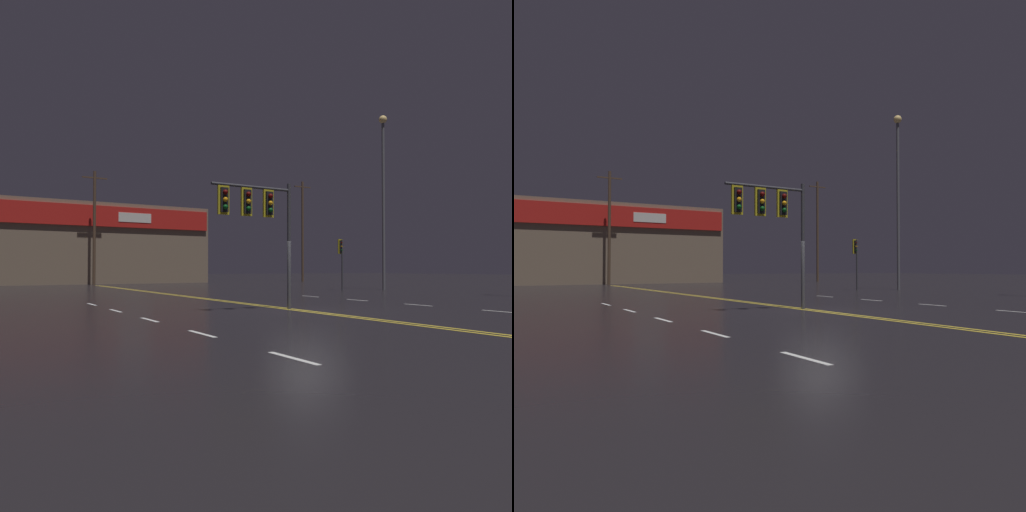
% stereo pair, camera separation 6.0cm
% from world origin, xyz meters
% --- Properties ---
extents(ground_plane, '(200.00, 200.00, 0.00)m').
position_xyz_m(ground_plane, '(0.00, 0.00, 0.00)').
color(ground_plane, black).
extents(road_markings, '(16.81, 60.00, 0.01)m').
position_xyz_m(road_markings, '(1.20, -1.73, 0.00)').
color(road_markings, gold).
rests_on(road_markings, ground).
extents(traffic_signal_median, '(3.24, 0.36, 4.62)m').
position_xyz_m(traffic_signal_median, '(-1.43, 1.01, 3.55)').
color(traffic_signal_median, '#38383D').
rests_on(traffic_signal_median, ground).
extents(traffic_signal_corner_northeast, '(0.42, 0.36, 3.47)m').
position_xyz_m(traffic_signal_corner_northeast, '(11.98, 12.02, 2.55)').
color(traffic_signal_corner_northeast, '#38383D').
rests_on(traffic_signal_corner_northeast, ground).
extents(streetlight_median_approach, '(0.56, 0.56, 12.16)m').
position_xyz_m(streetlight_median_approach, '(14.90, 10.96, 7.50)').
color(streetlight_median_approach, '#59595E').
rests_on(streetlight_median_approach, ground).
extents(building_backdrop, '(24.24, 10.23, 7.72)m').
position_xyz_m(building_backdrop, '(0.00, 38.25, 3.87)').
color(building_backdrop, '#7A6651').
rests_on(building_backdrop, ground).
extents(utility_pole_row, '(45.87, 0.26, 11.34)m').
position_xyz_m(utility_pole_row, '(1.03, 31.60, 5.67)').
color(utility_pole_row, '#4C3828').
rests_on(utility_pole_row, ground).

